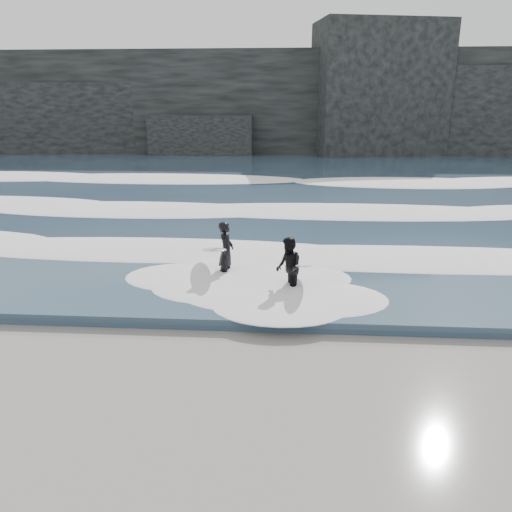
% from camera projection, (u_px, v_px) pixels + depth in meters
% --- Properties ---
extents(ground, '(120.00, 120.00, 0.00)m').
position_uv_depth(ground, '(247.00, 405.00, 9.16)').
color(ground, '#785E4E').
rests_on(ground, ground).
extents(sea, '(90.00, 52.00, 0.30)m').
position_uv_depth(sea, '(281.00, 174.00, 36.74)').
color(sea, '#2D4256').
rests_on(sea, ground).
extents(headland, '(70.00, 9.00, 10.00)m').
position_uv_depth(headland, '(285.00, 104.00, 51.48)').
color(headland, black).
rests_on(headland, ground).
extents(foam_near, '(60.00, 3.20, 0.20)m').
position_uv_depth(foam_near, '(269.00, 247.00, 17.62)').
color(foam_near, white).
rests_on(foam_near, sea).
extents(foam_mid, '(60.00, 4.00, 0.24)m').
position_uv_depth(foam_mid, '(275.00, 206.00, 24.28)').
color(foam_mid, white).
rests_on(foam_mid, sea).
extents(foam_far, '(60.00, 4.80, 0.30)m').
position_uv_depth(foam_far, '(279.00, 178.00, 32.84)').
color(foam_far, white).
rests_on(foam_far, sea).
extents(surfer_left, '(1.42, 2.38, 1.87)m').
position_uv_depth(surfer_left, '(223.00, 251.00, 15.27)').
color(surfer_left, black).
rests_on(surfer_left, ground).
extents(surfer_right, '(1.13, 1.86, 1.74)m').
position_uv_depth(surfer_right, '(290.00, 268.00, 13.98)').
color(surfer_right, black).
rests_on(surfer_right, ground).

